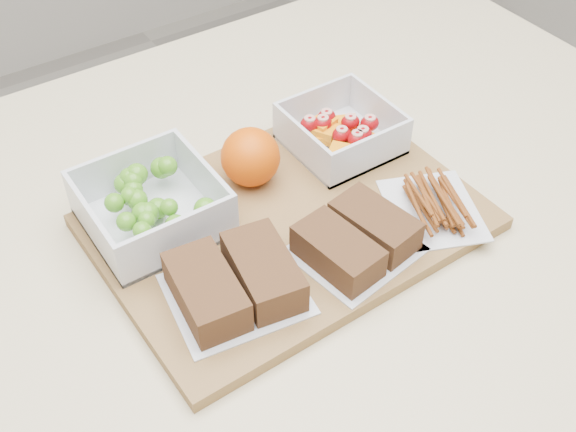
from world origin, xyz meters
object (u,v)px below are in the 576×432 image
Objects in this scene: sandwich_bag_center at (356,239)px; pretzel_bag at (434,202)px; fruit_container at (341,132)px; grape_container at (152,205)px; cutting_board at (288,222)px; orange at (250,157)px; sandwich_bag_left at (235,282)px.

pretzel_bag is (0.11, 0.00, -0.01)m from sandwich_bag_center.
fruit_container is 0.89× the size of sandwich_bag_center.
grape_container reaches higher than fruit_container.
fruit_container is at bearing 58.40° from sandwich_bag_center.
grape_container reaches higher than cutting_board.
cutting_board is 5.95× the size of orange.
orange is at bearing 101.16° from sandwich_bag_center.
sandwich_bag_center is (0.16, -0.16, -0.01)m from grape_container.
cutting_board is at bearing 110.27° from sandwich_bag_center.
grape_container is (-0.13, 0.08, 0.03)m from cutting_board.
sandwich_bag_left is (-0.11, -0.07, 0.03)m from cutting_board.
orange is at bearing 177.20° from fruit_container.
sandwich_bag_center is (0.03, -0.09, 0.03)m from cutting_board.
cutting_board is 0.09m from sandwich_bag_center.
fruit_container is at bearing 96.00° from pretzel_bag.
sandwich_bag_center is 0.11m from pretzel_bag.
pretzel_bag is at bearing -84.00° from fruit_container.
orange is (-0.00, 0.08, 0.04)m from cutting_board.
pretzel_bag is at bearing 0.44° from sandwich_bag_center.
cutting_board is 3.02× the size of sandwich_bag_center.
grape_container reaches higher than sandwich_bag_center.
cutting_board is 2.96× the size of grape_container.
grape_container is at bearing 134.55° from sandwich_bag_center.
cutting_board is 0.16m from grape_container.
cutting_board is at bearing -150.67° from fruit_container.
pretzel_bag is at bearing -31.41° from cutting_board.
fruit_container reaches higher than sandwich_bag_left.
sandwich_bag_center is at bearing -179.56° from pretzel_bag.
pretzel_bag reaches higher than cutting_board.
pretzel_bag is at bearing -30.71° from grape_container.
cutting_board is 2.78× the size of sandwich_bag_left.
sandwich_bag_left is 0.25m from pretzel_bag.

